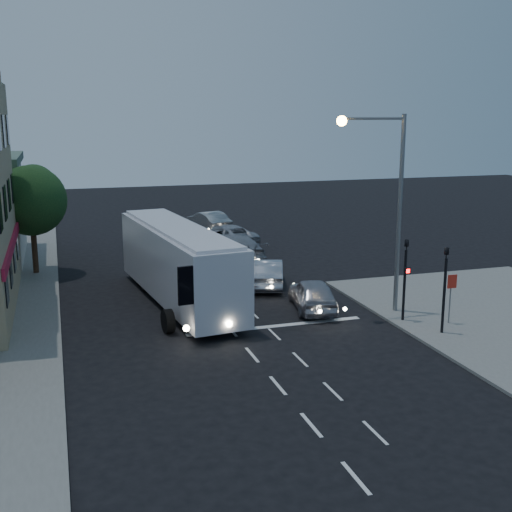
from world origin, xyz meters
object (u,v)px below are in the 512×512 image
object	(u,v)px
tour_bus	(178,262)
car_suv	(313,294)
traffic_signal_side	(445,279)
street_tree	(31,197)
car_sedan_b	(235,249)
traffic_signal_main	(405,270)
car_sedan_c	(227,235)
regulatory_sign	(451,291)
streetlight	(388,191)
car_extra	(208,222)
car_sedan_a	(267,273)

from	to	relation	value
tour_bus	car_suv	world-z (taller)	tour_bus
traffic_signal_side	street_tree	xyz separation A→B (m)	(-16.51, 16.22, 2.08)
tour_bus	car_sedan_b	bearing A→B (deg)	50.42
traffic_signal_main	traffic_signal_side	xyz separation A→B (m)	(0.70, -1.98, 0.00)
car_sedan_c	regulatory_sign	xyz separation A→B (m)	(4.80, -19.95, 0.84)
car_suv	regulatory_sign	size ratio (longest dim) A/B	2.02
car_sedan_c	streetlight	bearing A→B (deg)	82.17
car_sedan_b	car_extra	world-z (taller)	car_extra
traffic_signal_side	car_suv	bearing A→B (deg)	127.34
car_sedan_a	car_sedan_c	size ratio (longest dim) A/B	0.84
car_suv	car_sedan_c	world-z (taller)	car_suv
car_extra	street_tree	xyz separation A→B (m)	(-12.75, -10.44, 3.68)
car_sedan_b	traffic_signal_side	world-z (taller)	traffic_signal_side
traffic_signal_side	streetlight	bearing A→B (deg)	105.70
streetlight	car_sedan_b	bearing A→B (deg)	105.83
regulatory_sign	car_sedan_c	bearing A→B (deg)	103.53
car_sedan_c	streetlight	size ratio (longest dim) A/B	0.60
car_sedan_b	traffic_signal_side	distance (m)	16.72
car_extra	car_sedan_b	bearing A→B (deg)	72.88
car_sedan_c	traffic_signal_side	xyz separation A→B (m)	(3.80, -20.91, 1.67)
regulatory_sign	car_suv	bearing A→B (deg)	140.02
car_suv	regulatory_sign	xyz separation A→B (m)	(4.81, -4.04, 0.84)
tour_bus	streetlight	size ratio (longest dim) A/B	1.41
car_sedan_a	traffic_signal_main	bearing A→B (deg)	134.89
regulatory_sign	streetlight	xyz separation A→B (m)	(-1.96, 2.44, 4.14)
tour_bus	regulatory_sign	distance (m)	12.82
car_sedan_b	traffic_signal_main	size ratio (longest dim) A/B	1.38
car_sedan_b	tour_bus	bearing A→B (deg)	49.69
traffic_signal_main	traffic_signal_side	size ratio (longest dim) A/B	1.00
tour_bus	car_sedan_c	size ratio (longest dim) A/B	2.35
streetlight	car_sedan_c	bearing A→B (deg)	99.22
car_sedan_c	traffic_signal_main	bearing A→B (deg)	82.25
car_sedan_b	street_tree	bearing A→B (deg)	-8.45
car_sedan_a	traffic_signal_main	xyz separation A→B (m)	(3.83, -7.66, 1.67)
car_extra	traffic_signal_main	world-z (taller)	traffic_signal_main
car_sedan_a	car_suv	bearing A→B (deg)	117.10
regulatory_sign	tour_bus	bearing A→B (deg)	146.19
traffic_signal_side	regulatory_sign	xyz separation A→B (m)	(1.00, 0.96, -0.82)
tour_bus	car_extra	size ratio (longest dim) A/B	2.55
car_suv	car_sedan_b	bearing A→B (deg)	-75.34
car_sedan_b	car_sedan_c	xyz separation A→B (m)	(0.73, 4.90, -0.07)
car_sedan_b	traffic_signal_main	world-z (taller)	traffic_signal_main
traffic_signal_side	car_sedan_a	bearing A→B (deg)	115.18
car_sedan_b	streetlight	size ratio (longest dim) A/B	0.63
car_extra	car_sedan_c	bearing A→B (deg)	76.62
tour_bus	car_sedan_c	xyz separation A→B (m)	(5.85, 12.82, -1.32)
tour_bus	streetlight	world-z (taller)	streetlight
car_sedan_c	car_sedan_b	bearing A→B (deg)	64.43
regulatory_sign	street_tree	xyz separation A→B (m)	(-17.51, 15.26, 2.90)
car_sedan_a	streetlight	bearing A→B (deg)	138.13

